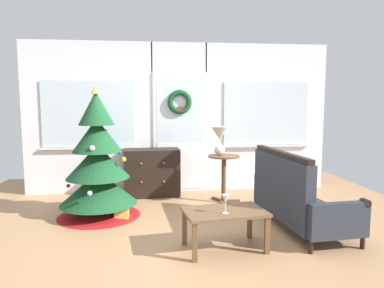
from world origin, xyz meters
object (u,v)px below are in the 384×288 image
object	(u,v)px
dresser_cabinet	(152,172)
settee_sofa	(295,198)
wine_glass	(225,200)
gift_box	(122,212)
christmas_tree	(98,168)
table_lamp	(220,137)
coffee_table	(225,216)
side_table	(224,169)

from	to	relation	value
dresser_cabinet	settee_sofa	size ratio (longest dim) A/B	0.57
wine_glass	gift_box	distance (m)	1.73
gift_box	christmas_tree	bearing A→B (deg)	152.35
table_lamp	coffee_table	world-z (taller)	table_lamp
christmas_tree	table_lamp	distance (m)	1.86
christmas_tree	wine_glass	size ratio (longest dim) A/B	9.08
side_table	gift_box	xyz separation A→B (m)	(-1.50, -0.62, -0.43)
settee_sofa	gift_box	world-z (taller)	settee_sofa
dresser_cabinet	coffee_table	distance (m)	2.39
christmas_tree	gift_box	distance (m)	0.67
settee_sofa	christmas_tree	bearing A→B (deg)	162.97
christmas_tree	wine_glass	xyz separation A→B (m)	(1.46, -1.37, -0.10)
dresser_cabinet	side_table	world-z (taller)	dresser_cabinet
christmas_tree	side_table	distance (m)	1.88
christmas_tree	side_table	size ratio (longest dim) A/B	2.41
dresser_cabinet	gift_box	size ratio (longest dim) A/B	4.97
settee_sofa	wine_glass	bearing A→B (deg)	-148.08
wine_glass	coffee_table	bearing A→B (deg)	81.62
wine_glass	christmas_tree	bearing A→B (deg)	136.82
side_table	coffee_table	distance (m)	1.77
coffee_table	gift_box	world-z (taller)	coffee_table
dresser_cabinet	gift_box	distance (m)	1.26
coffee_table	dresser_cabinet	bearing A→B (deg)	108.51
coffee_table	wine_glass	xyz separation A→B (m)	(-0.01, -0.10, 0.20)
settee_sofa	table_lamp	bearing A→B (deg)	119.40
table_lamp	gift_box	bearing A→B (deg)	-155.50
settee_sofa	table_lamp	xyz separation A→B (m)	(-0.70, 1.24, 0.64)
dresser_cabinet	coffee_table	xyz separation A→B (m)	(0.76, -2.27, -0.04)
christmas_tree	wine_glass	world-z (taller)	christmas_tree
settee_sofa	dresser_cabinet	bearing A→B (deg)	134.93
christmas_tree	table_lamp	xyz separation A→B (m)	(1.76, 0.49, 0.36)
gift_box	dresser_cabinet	bearing A→B (deg)	70.85
settee_sofa	side_table	size ratio (longest dim) A/B	2.19
settee_sofa	gift_box	size ratio (longest dim) A/B	8.70
coffee_table	gift_box	size ratio (longest dim) A/B	4.88
coffee_table	gift_box	bearing A→B (deg)	136.28
side_table	gift_box	size ratio (longest dim) A/B	3.97
christmas_tree	settee_sofa	bearing A→B (deg)	-17.03
dresser_cabinet	side_table	size ratio (longest dim) A/B	1.25
side_table	coffee_table	xyz separation A→B (m)	(-0.34, -1.73, -0.17)
wine_glass	dresser_cabinet	bearing A→B (deg)	107.48
side_table	gift_box	distance (m)	1.68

